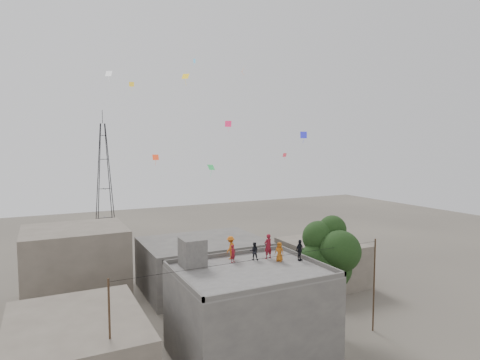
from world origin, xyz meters
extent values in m
plane|color=#4A443D|center=(0.00, 0.00, 0.00)|extent=(140.00, 140.00, 0.00)
cube|color=#4D4B48|center=(0.00, 0.00, 3.00)|extent=(10.00, 8.00, 6.00)
cube|color=#5C5956|center=(0.00, 0.00, 6.05)|extent=(10.00, 8.00, 0.10)
cube|color=#4D4B48|center=(0.00, 3.92, 6.25)|extent=(10.00, 0.15, 0.30)
cube|color=#4D4B48|center=(0.00, -3.92, 6.25)|extent=(10.00, 0.15, 0.30)
cube|color=#4D4B48|center=(4.92, 0.00, 6.25)|extent=(0.15, 8.00, 0.30)
cube|color=#4D4B48|center=(-4.92, 0.00, 6.25)|extent=(0.15, 8.00, 0.30)
cube|color=#4D4B48|center=(-3.20, 2.60, 7.10)|extent=(1.60, 1.80, 2.00)
cube|color=#5F564B|center=(-11.00, 2.00, 2.00)|extent=(8.00, 10.00, 4.00)
cube|color=#4D4B48|center=(2.00, 14.00, 2.50)|extent=(12.00, 9.00, 5.00)
cube|color=#5F564B|center=(-10.00, 16.00, 3.50)|extent=(9.00, 8.00, 7.00)
cube|color=#5F564B|center=(14.00, 10.00, 2.20)|extent=(7.00, 8.00, 4.40)
cylinder|color=black|center=(7.20, 0.50, 2.00)|extent=(0.44, 0.44, 4.00)
cylinder|color=black|center=(7.35, 0.60, 3.60)|extent=(0.64, 0.91, 2.14)
sphere|color=black|center=(7.20, 0.50, 5.20)|extent=(3.60, 3.60, 3.60)
sphere|color=black|center=(8.30, 0.80, 6.00)|extent=(3.00, 3.00, 3.00)
sphere|color=black|center=(6.30, 1.00, 5.60)|extent=(2.80, 2.80, 2.80)
sphere|color=black|center=(7.60, -0.30, 6.60)|extent=(3.20, 3.20, 3.20)
sphere|color=black|center=(6.90, 1.40, 7.40)|extent=(2.60, 2.60, 2.60)
sphere|color=black|center=(8.00, 1.10, 8.00)|extent=(2.20, 2.20, 2.20)
cylinder|color=black|center=(-9.50, -1.50, 3.70)|extent=(0.12, 0.12, 7.40)
cylinder|color=black|center=(10.50, -1.00, 3.70)|extent=(0.12, 0.12, 7.40)
cylinder|color=black|center=(0.50, -1.25, 7.20)|extent=(20.00, 0.52, 0.02)
cylinder|color=black|center=(-4.85, 39.15, 9.00)|extent=(1.27, 1.27, 18.01)
cylinder|color=black|center=(-3.15, 39.15, 9.00)|extent=(1.27, 1.27, 18.01)
cylinder|color=black|center=(-3.15, 40.85, 9.00)|extent=(1.27, 1.27, 18.01)
cylinder|color=black|center=(-4.85, 40.85, 9.00)|extent=(1.27, 1.27, 18.01)
cube|color=black|center=(-4.00, 40.00, 3.60)|extent=(2.36, 0.08, 0.08)
cube|color=black|center=(-4.00, 40.00, 3.60)|extent=(0.08, 2.36, 0.08)
cube|color=black|center=(-4.00, 40.00, 8.10)|extent=(1.81, 0.08, 0.08)
cube|color=black|center=(-4.00, 40.00, 8.10)|extent=(0.08, 1.81, 0.08)
cube|color=black|center=(-4.00, 40.00, 12.60)|extent=(1.26, 0.08, 0.08)
cube|color=black|center=(-4.00, 40.00, 12.60)|extent=(0.08, 1.26, 0.08)
cube|color=black|center=(-4.00, 40.00, 16.20)|extent=(0.82, 0.08, 0.08)
cube|color=black|center=(-4.00, 40.00, 16.20)|extent=(0.08, 0.82, 0.08)
cylinder|color=black|center=(-4.00, 40.00, 19.00)|extent=(0.08, 0.08, 2.00)
imported|color=maroon|center=(2.58, 1.94, 7.04)|extent=(0.76, 0.57, 1.87)
imported|color=#A75513|center=(2.95, 0.92, 6.81)|extent=(0.78, 0.83, 1.43)
imported|color=black|center=(1.45, 2.05, 6.77)|extent=(0.81, 0.75, 1.34)
imported|color=black|center=(4.40, 0.42, 6.88)|extent=(0.99, 0.69, 1.56)
imported|color=#C86116|center=(0.02, 3.13, 6.96)|extent=(1.26, 1.21, 1.72)
imported|color=maroon|center=(-0.22, 2.20, 6.75)|extent=(0.56, 0.49, 1.29)
plane|color=#EC3D18|center=(-4.71, 6.47, 13.73)|extent=(0.47, 0.23, 0.41)
plane|color=#F72762|center=(2.93, 9.82, 16.61)|extent=(0.63, 0.42, 0.53)
plane|color=yellow|center=(-4.82, 14.18, 20.24)|extent=(0.46, 0.26, 0.39)
plane|color=#2223C5|center=(5.98, 2.34, 15.45)|extent=(0.51, 0.23, 0.52)
plane|color=white|center=(-7.86, 7.26, 19.86)|extent=(0.51, 0.43, 0.41)
plane|color=#ED591A|center=(5.36, 11.67, 21.96)|extent=(0.27, 0.43, 0.37)
plane|color=#33C15D|center=(-1.56, 3.05, 13.05)|extent=(0.52, 0.58, 0.39)
plane|color=#C72F3F|center=(9.70, 10.80, 13.68)|extent=(0.41, 0.15, 0.38)
plane|color=yellow|center=(-3.44, 2.98, 19.35)|extent=(0.54, 0.52, 0.37)
plane|color=#4FB7EF|center=(1.44, 14.53, 23.00)|extent=(0.09, 0.39, 0.39)
camera|label=1|loc=(-12.54, -23.69, 14.56)|focal=30.00mm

